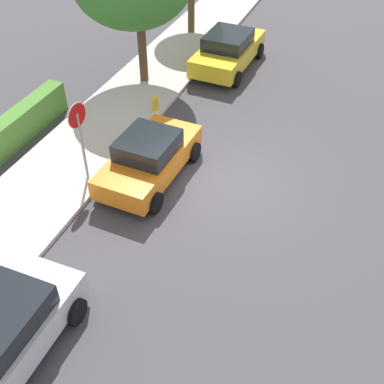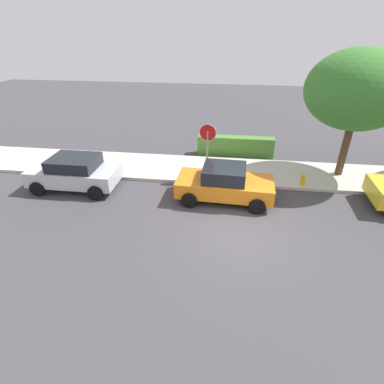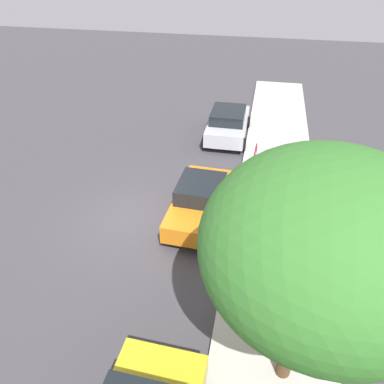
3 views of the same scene
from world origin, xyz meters
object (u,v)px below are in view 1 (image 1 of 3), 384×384
Objects in this scene: parked_car_silver at (0,333)px; stop_sign at (79,130)px; parked_car_orange at (149,157)px; fire_hydrant at (155,105)px; parked_car_yellow at (228,50)px.

stop_sign is at bearing 14.78° from parked_car_silver.
parked_car_silver is (-6.63, 0.18, 0.02)m from parked_car_orange.
parked_car_orange reaches higher than parked_car_silver.
stop_sign is 2.21m from parked_car_orange.
parked_car_orange is at bearing -157.16° from fire_hydrant.
parked_car_silver is 0.89× the size of parked_car_yellow.
stop_sign reaches higher than parked_car_silver.
parked_car_yellow is at bearing -9.48° from stop_sign.
parked_car_yellow is at bearing 1.54° from parked_car_orange.
parked_car_orange is at bearing -178.46° from parked_car_yellow.
stop_sign is at bearing 170.52° from parked_car_yellow.
parked_car_silver is at bearing -179.86° from parked_car_yellow.
parked_car_yellow is at bearing -15.33° from fire_hydrant.
stop_sign reaches higher than fire_hydrant.
parked_car_silver is at bearing 178.46° from parked_car_orange.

